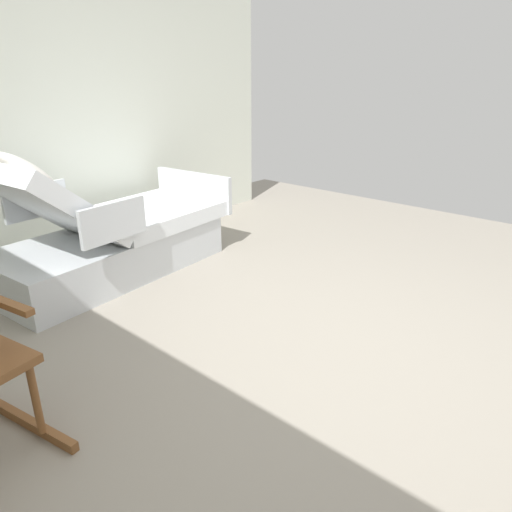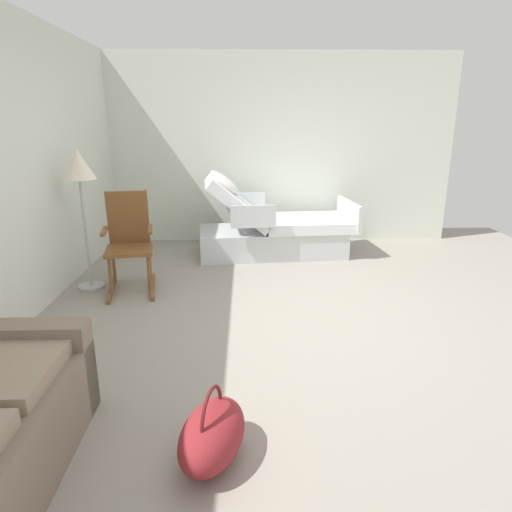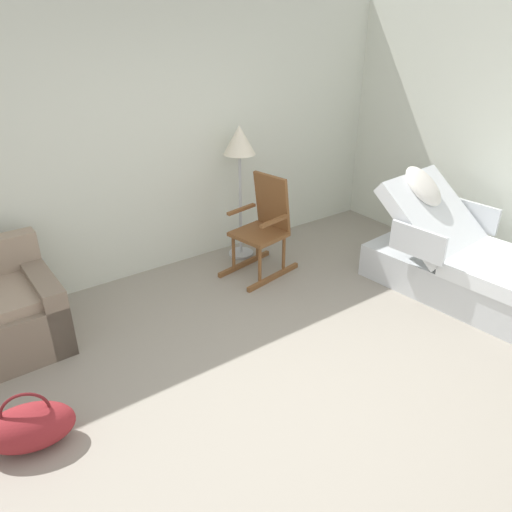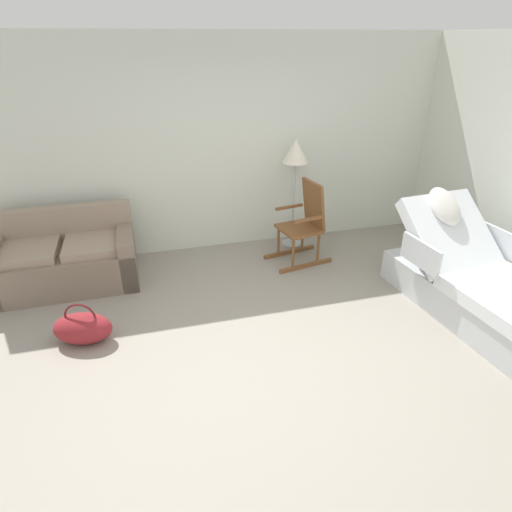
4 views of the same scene
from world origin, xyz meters
TOP-DOWN VIEW (x-y plane):
  - ground_plane at (0.00, 0.00)m, footprint 7.39×7.39m
  - back_wall at (0.00, 2.50)m, footprint 6.12×0.10m
  - hospital_bed at (2.19, 0.12)m, footprint 1.15×2.14m
  - rocking_chair at (0.90, 1.73)m, footprint 0.83×0.60m
  - floor_lamp at (0.91, 2.18)m, footprint 0.34×0.34m
  - duffel_bag at (-1.74, 0.67)m, footprint 0.63×0.46m

SIDE VIEW (x-z plane):
  - ground_plane at x=0.00m, z-range 0.00..0.00m
  - duffel_bag at x=-1.74m, z-range -0.06..0.37m
  - hospital_bed at x=2.19m, z-range -0.27..0.91m
  - rocking_chair at x=0.90m, z-range -0.02..1.03m
  - floor_lamp at x=0.91m, z-range 0.49..1.97m
  - back_wall at x=0.00m, z-range 0.00..2.70m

